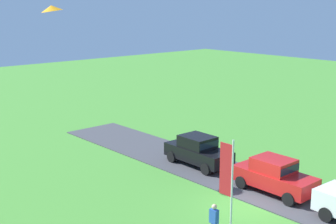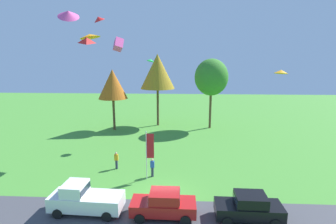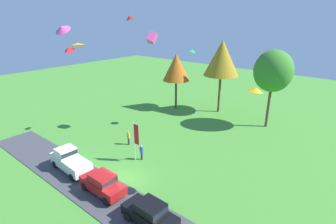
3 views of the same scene
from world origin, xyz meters
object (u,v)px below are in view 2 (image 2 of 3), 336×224
Objects in this scene: car_pickup_near_entrance at (84,198)px; kite_box_topmost at (118,44)px; car_sedan_mid_row at (164,203)px; kite_delta_low_drifter at (281,72)px; flag_banner at (149,149)px; kite_delta_high_left at (90,36)px; kite_delta_trailing_tail at (99,19)px; tree_center_back at (158,72)px; kite_diamond_high_right at (87,40)px; kite_delta_mid_center at (68,14)px; tree_left_of_center at (113,84)px; tree_right_of_center at (211,77)px; person_watching_sky at (152,167)px; car_sedan_by_flagpole at (249,206)px; person_beside_suv at (116,160)px; kite_delta_over_trees at (151,60)px.

kite_box_topmost reaches higher than car_pickup_near_entrance.
car_sedan_mid_row is 3.76× the size of kite_delta_low_drifter.
flag_banner is 3.14× the size of kite_delta_high_left.
tree_center_back is at bearing 72.69° from kite_delta_trailing_tail.
kite_delta_low_drifter is 1.34× the size of kite_diamond_high_right.
kite_delta_mid_center is 1.58× the size of kite_diamond_high_right.
tree_center_back is 22.93m from kite_delta_high_left.
tree_left_of_center is at bearing 97.31° from kite_delta_mid_center.
flag_banner is (-1.68, 5.67, 1.77)m from car_sedan_mid_row.
kite_box_topmost reaches higher than kite_delta_low_drifter.
tree_right_of_center reaches higher than flag_banner.
tree_left_of_center is at bearing 100.58° from kite_diamond_high_right.
tree_center_back is at bearing 25.58° from tree_left_of_center.
flag_banner is at bearing -111.15° from person_watching_sky.
kite_diamond_high_right is (0.10, -0.94, -0.35)m from kite_delta_high_left.
car_sedan_by_flagpole is 3.78× the size of kite_delta_low_drifter.
car_pickup_near_entrance is 22.63m from tree_left_of_center.
tree_right_of_center reaches higher than kite_delta_low_drifter.
kite_delta_high_left is (3.71, -19.46, 5.29)m from tree_left_of_center.
car_sedan_mid_row is 6.17m from flag_banner.
person_beside_suv is at bearing -123.92° from tree_right_of_center.
tree_left_of_center is 8.19× the size of kite_delta_trailing_tail.
kite_delta_over_trees is at bearing 54.89° from kite_box_topmost.
tree_center_back is at bearing 83.31° from kite_delta_high_left.
tree_left_of_center is (-14.63, 21.97, 5.84)m from car_sedan_by_flagpole.
kite_diamond_high_right is at bearing 164.02° from car_sedan_mid_row.
tree_right_of_center is 10.96m from kite_delta_over_trees.
kite_delta_high_left is at bearing 167.04° from car_sedan_by_flagpole.
car_sedan_mid_row is at bearing -73.52° from flag_banner.
car_pickup_near_entrance is 19.45m from kite_delta_over_trees.
car_pickup_near_entrance is at bearing -115.48° from tree_right_of_center.
kite_box_topmost is at bearing -104.59° from tree_center_back.
kite_delta_low_drifter is at bearing -11.73° from kite_delta_trailing_tail.
kite_diamond_high_right is at bearing -98.69° from kite_delta_over_trees.
kite_box_topmost is at bearing 96.57° from person_beside_suv.
tree_right_of_center is at bearing 7.21° from tree_left_of_center.
flag_banner reaches higher than person_watching_sky.
kite_delta_trailing_tail is at bearing 123.68° from car_sedan_mid_row.
car_pickup_near_entrance is 10.78m from kite_diamond_high_right.
tree_left_of_center is (-3.37, 21.62, 5.77)m from car_pickup_near_entrance.
car_pickup_near_entrance is at bearing -81.14° from tree_left_of_center.
person_beside_suv is at bearing 88.99° from kite_delta_high_left.
car_sedan_by_flagpole is 3.13× the size of kite_delta_high_left.
tree_left_of_center reaches higher than car_sedan_by_flagpole.
tree_center_back reaches higher than kite_delta_low_drifter.
kite_delta_trailing_tail reaches higher than kite_diamond_high_right.
car_pickup_near_entrance is 16.72m from kite_box_topmost.
kite_delta_trailing_tail is at bearing 101.87° from kite_diamond_high_right.
kite_delta_high_left reaches higher than person_watching_sky.
car_sedan_mid_row is at bearing -2.66° from car_pickup_near_entrance.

